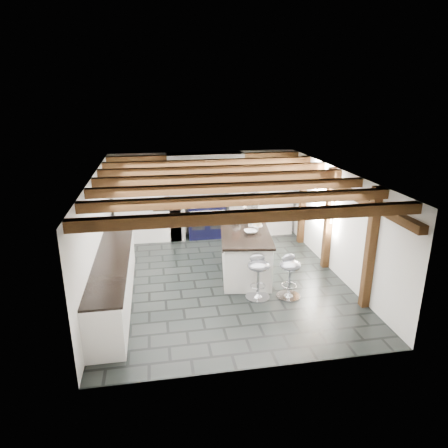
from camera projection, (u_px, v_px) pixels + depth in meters
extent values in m
plane|color=black|center=(223.00, 278.00, 8.62)|extent=(6.00, 6.00, 0.00)
plane|color=white|center=(204.00, 193.00, 11.06)|extent=(5.00, 0.00, 5.00)
plane|color=white|center=(98.00, 235.00, 7.84)|extent=(0.00, 6.00, 6.00)
plane|color=white|center=(336.00, 221.00, 8.67)|extent=(0.00, 6.00, 6.00)
plane|color=white|center=(223.00, 173.00, 7.89)|extent=(6.00, 6.00, 0.00)
cube|color=silver|center=(176.00, 204.00, 10.71)|extent=(0.40, 0.60, 1.90)
cube|color=silver|center=(235.00, 202.00, 10.97)|extent=(0.40, 0.60, 1.90)
cube|color=#4E3316|center=(205.00, 165.00, 10.51)|extent=(2.10, 0.65, 0.18)
cube|color=silver|center=(205.00, 159.00, 10.46)|extent=(2.00, 0.60, 0.31)
cube|color=black|center=(207.00, 165.00, 10.19)|extent=(1.00, 0.03, 0.22)
cube|color=silver|center=(207.00, 165.00, 10.18)|extent=(0.90, 0.01, 0.14)
cube|color=white|center=(140.00, 204.00, 10.54)|extent=(1.30, 0.58, 2.00)
cube|color=white|center=(273.00, 198.00, 11.14)|extent=(1.00, 0.58, 2.00)
cube|color=white|center=(114.00, 280.00, 7.56)|extent=(0.60, 3.80, 0.88)
cube|color=black|center=(112.00, 258.00, 7.41)|extent=(0.64, 3.80, 0.04)
cube|color=white|center=(168.00, 223.00, 10.83)|extent=(0.70, 0.60, 0.88)
cube|color=black|center=(167.00, 207.00, 10.68)|extent=(0.74, 0.64, 0.04)
cube|color=#4E3316|center=(336.00, 186.00, 8.40)|extent=(0.15, 5.80, 0.14)
plane|color=white|center=(325.00, 197.00, 9.10)|extent=(0.00, 0.90, 0.90)
cube|color=#4E3316|center=(255.00, 216.00, 5.49)|extent=(5.00, 0.16, 0.16)
cube|color=#4E3316|center=(241.00, 200.00, 6.30)|extent=(5.00, 0.16, 0.16)
cube|color=#4E3316|center=(231.00, 188.00, 7.11)|extent=(5.00, 0.16, 0.16)
cube|color=#4E3316|center=(223.00, 178.00, 7.92)|extent=(5.00, 0.16, 0.16)
cube|color=#4E3316|center=(216.00, 170.00, 8.73)|extent=(5.00, 0.16, 0.16)
cube|color=#4E3316|center=(210.00, 163.00, 9.54)|extent=(5.00, 0.16, 0.16)
cube|color=#4E3316|center=(205.00, 157.00, 10.35)|extent=(5.00, 0.16, 0.16)
cube|color=#4E3316|center=(370.00, 249.00, 7.16)|extent=(0.15, 0.15, 2.30)
cube|color=#4E3316|center=(328.00, 219.00, 8.84)|extent=(0.15, 0.15, 2.30)
cube|color=#4E3316|center=(303.00, 200.00, 10.34)|extent=(0.15, 0.15, 2.30)
cylinder|color=black|center=(245.00, 191.00, 8.04)|extent=(0.01, 0.01, 0.56)
cylinder|color=white|center=(245.00, 207.00, 8.14)|extent=(0.09, 0.09, 0.22)
cylinder|color=black|center=(244.00, 188.00, 8.33)|extent=(0.01, 0.01, 0.56)
cylinder|color=white|center=(244.00, 203.00, 8.43)|extent=(0.09, 0.09, 0.22)
cylinder|color=black|center=(243.00, 184.00, 8.61)|extent=(0.01, 0.01, 0.56)
cylinder|color=white|center=(243.00, 199.00, 8.72)|extent=(0.09, 0.09, 0.22)
cube|color=black|center=(206.00, 221.00, 10.98)|extent=(1.00, 0.60, 0.90)
ellipsoid|color=silver|center=(197.00, 204.00, 10.79)|extent=(0.28, 0.28, 0.11)
ellipsoid|color=silver|center=(215.00, 204.00, 10.87)|extent=(0.28, 0.28, 0.11)
cylinder|color=silver|center=(207.00, 211.00, 10.57)|extent=(0.95, 0.03, 0.03)
cube|color=black|center=(198.00, 225.00, 10.66)|extent=(0.35, 0.02, 0.30)
cube|color=black|center=(217.00, 224.00, 10.74)|extent=(0.35, 0.02, 0.30)
cube|color=white|center=(245.00, 254.00, 8.71)|extent=(1.21, 2.02, 0.93)
cube|color=black|center=(245.00, 233.00, 8.56)|extent=(1.31, 2.11, 0.05)
imported|color=white|center=(236.00, 220.00, 9.01)|extent=(0.22, 0.22, 0.20)
ellipsoid|color=#D24F1D|center=(236.00, 213.00, 8.96)|extent=(0.21, 0.21, 0.13)
cylinder|color=white|center=(251.00, 222.00, 8.87)|extent=(0.13, 0.13, 0.19)
imported|color=white|center=(251.00, 232.00, 8.44)|extent=(0.31, 0.31, 0.07)
cylinder|color=white|center=(257.00, 228.00, 8.59)|extent=(0.05, 0.05, 0.11)
cylinder|color=white|center=(257.00, 226.00, 8.57)|extent=(0.23, 0.23, 0.02)
cylinder|color=beige|center=(257.00, 224.00, 8.56)|extent=(0.18, 0.18, 0.07)
cylinder|color=silver|center=(288.00, 296.00, 7.84)|extent=(0.47, 0.47, 0.03)
cone|color=silver|center=(289.00, 294.00, 7.82)|extent=(0.21, 0.21, 0.09)
cylinder|color=silver|center=(289.00, 281.00, 7.73)|extent=(0.05, 0.05, 0.58)
torus|color=silver|center=(289.00, 285.00, 7.76)|extent=(0.30, 0.30, 0.02)
ellipsoid|color=gray|center=(290.00, 265.00, 7.62)|extent=(0.52, 0.52, 0.19)
ellipsoid|color=gray|center=(287.00, 258.00, 7.68)|extent=(0.32, 0.19, 0.16)
cylinder|color=silver|center=(258.00, 297.00, 7.81)|extent=(0.47, 0.47, 0.03)
cone|color=silver|center=(258.00, 295.00, 7.79)|extent=(0.22, 0.22, 0.09)
cylinder|color=silver|center=(258.00, 281.00, 7.70)|extent=(0.05, 0.05, 0.59)
torus|color=silver|center=(258.00, 286.00, 7.73)|extent=(0.30, 0.30, 0.02)
ellipsoid|color=gray|center=(258.00, 265.00, 7.59)|extent=(0.44, 0.44, 0.19)
ellipsoid|color=gray|center=(257.00, 258.00, 7.66)|extent=(0.30, 0.13, 0.17)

